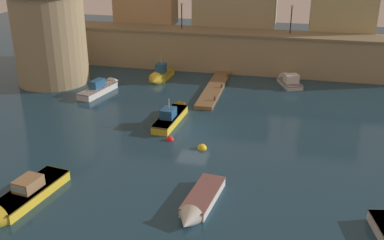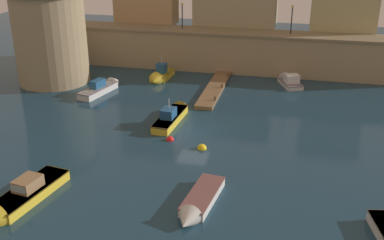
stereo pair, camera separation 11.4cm
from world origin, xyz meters
The scene contains 14 objects.
ground_plane centered at (0.00, 0.00, 0.00)m, with size 97.52×97.52×0.00m, color #19384C.
quay_wall centered at (0.00, 18.08, 2.31)m, with size 38.40×3.95×4.60m.
fortress_tower centered at (-17.59, 9.41, 5.09)m, with size 8.05×8.05×10.06m.
pier_dock centered at (-0.17, 10.48, 0.18)m, with size 1.72×11.56×0.70m.
quay_lamp_0 centered at (-5.52, 18.08, 6.62)m, with size 0.32×0.32×2.99m.
quay_lamp_1 centered at (6.84, 18.08, 6.72)m, with size 0.32×0.32×3.16m.
moored_boat_0 centered at (-2.22, 1.95, 0.46)m, with size 1.84×7.03×2.63m.
moored_boat_1 centered at (-7.69, -13.45, 0.43)m, with size 2.89×7.22×1.92m.
moored_boat_2 centered at (-6.65, 12.51, 0.47)m, with size 1.97×4.61×3.14m.
moored_boat_3 centered at (7.07, 14.36, 0.38)m, with size 3.19×4.73×1.88m.
moored_boat_4 centered at (2.90, -11.27, 0.33)m, with size 2.16×5.81×1.45m.
moored_boat_5 centered at (-11.21, 7.61, 0.44)m, with size 2.73×6.48×1.79m.
mooring_buoy_0 centered at (1.43, -3.18, 0.00)m, with size 0.73×0.73×0.73m, color yellow.
mooring_buoy_1 centered at (-1.35, -2.25, 0.00)m, with size 0.63×0.63×0.63m, color red.
Camera 2 is at (8.04, -34.46, 15.66)m, focal length 43.78 mm.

